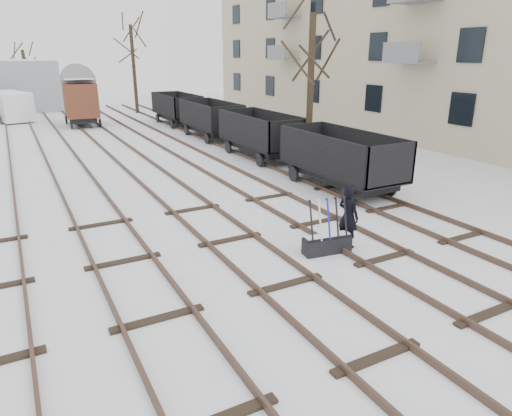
{
  "coord_description": "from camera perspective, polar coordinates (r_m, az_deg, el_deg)",
  "views": [
    {
      "loc": [
        -5.01,
        -7.88,
        5.06
      ],
      "look_at": [
        0.35,
        2.09,
        1.2
      ],
      "focal_mm": 32.0,
      "sensor_mm": 36.0,
      "label": 1
    }
  ],
  "objects": [
    {
      "name": "freight_wagon_d",
      "position": [
        34.89,
        -9.83,
        11.63
      ],
      "size": [
        2.17,
        5.42,
        2.21
      ],
      "color": "black",
      "rests_on": "ground"
    },
    {
      "name": "freight_wagon_b",
      "position": [
        23.25,
        0.55,
        8.39
      ],
      "size": [
        2.17,
        5.42,
        2.21
      ],
      "color": "black",
      "rests_on": "ground"
    },
    {
      "name": "worker",
      "position": [
        12.57,
        11.46,
        -1.02
      ],
      "size": [
        0.55,
        0.72,
        1.75
      ],
      "primitive_type": "imported",
      "rotation": [
        0.0,
        0.0,
        1.8
      ],
      "color": "black",
      "rests_on": "ground"
    },
    {
      "name": "tree_far_right",
      "position": [
        42.43,
        -15.0,
        16.34
      ],
      "size": [
        0.3,
        0.3,
        7.31
      ],
      "primitive_type": "cylinder",
      "color": "black",
      "rests_on": "ground"
    },
    {
      "name": "tree_far_left",
      "position": [
        49.4,
        -26.71,
        14.14
      ],
      "size": [
        0.3,
        0.3,
        5.32
      ],
      "primitive_type": "cylinder",
      "color": "black",
      "rests_on": "ground"
    },
    {
      "name": "ground_frame",
      "position": [
        12.27,
        8.86,
        -4.32
      ],
      "size": [
        1.34,
        0.59,
        1.49
      ],
      "rotation": [
        0.0,
        0.0,
        -0.14
      ],
      "color": "black",
      "rests_on": "ground"
    },
    {
      "name": "apartment_block",
      "position": [
        33.33,
        22.24,
        22.71
      ],
      "size": [
        10.12,
        45.0,
        16.1
      ],
      "color": "#B7AE8D",
      "rests_on": "ground"
    },
    {
      "name": "panel_van",
      "position": [
        40.99,
        -28.45,
        11.16
      ],
      "size": [
        3.4,
        5.42,
        2.22
      ],
      "rotation": [
        0.0,
        0.0,
        0.26
      ],
      "color": "white",
      "rests_on": "ground"
    },
    {
      "name": "tracks",
      "position": [
        22.68,
        -14.85,
        5.51
      ],
      "size": [
        13.9,
        52.0,
        0.16
      ],
      "color": "black",
      "rests_on": "ground"
    },
    {
      "name": "ground",
      "position": [
        10.62,
        3.74,
        -9.67
      ],
      "size": [
        120.0,
        120.0,
        0.0
      ],
      "primitive_type": "plane",
      "color": "white",
      "rests_on": "ground"
    },
    {
      "name": "tree_near",
      "position": [
        20.95,
        6.79,
        13.98
      ],
      "size": [
        0.3,
        0.3,
        6.66
      ],
      "primitive_type": "cylinder",
      "color": "black",
      "rests_on": "ground"
    },
    {
      "name": "box_van_wagon",
      "position": [
        36.04,
        -21.14,
        12.69
      ],
      "size": [
        2.63,
        4.57,
        3.38
      ],
      "rotation": [
        0.0,
        0.0,
        -0.07
      ],
      "color": "black",
      "rests_on": "ground"
    },
    {
      "name": "shed_right",
      "position": [
        47.97,
        -27.8,
        13.4
      ],
      "size": [
        7.0,
        6.0,
        4.5
      ],
      "color": "#9AA3AD",
      "rests_on": "ground"
    },
    {
      "name": "freight_wagon_c",
      "position": [
        28.94,
        -5.66,
        10.38
      ],
      "size": [
        2.17,
        5.42,
        2.21
      ],
      "color": "black",
      "rests_on": "ground"
    },
    {
      "name": "freight_wagon_a",
      "position": [
        18.02,
        10.42,
        5.0
      ],
      "size": [
        2.17,
        5.42,
        2.21
      ],
      "color": "black",
      "rests_on": "ground"
    }
  ]
}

